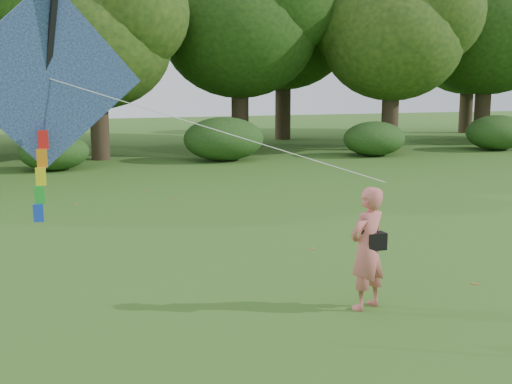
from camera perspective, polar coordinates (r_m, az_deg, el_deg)
name	(u,v)px	position (r m, az deg, el deg)	size (l,w,h in m)	color
ground	(349,304)	(10.29, 8.30, -9.84)	(100.00, 100.00, 0.00)	#265114
man_kite_flyer	(367,248)	(9.88, 9.85, -4.97)	(0.69, 0.45, 1.89)	#CE6661
crossbody_bag	(375,240)	(9.88, 10.55, -4.25)	(0.43, 0.20, 0.73)	black
flying_kite	(48,81)	(9.38, -18.01, 9.37)	(6.03, 1.50, 3.31)	#243D9F
tree_line	(168,34)	(32.15, -7.79, 13.72)	(54.70, 15.30, 9.48)	#3A2D1E
shrub_band	(138,144)	(26.60, -10.47, 4.20)	(39.15, 3.22, 1.88)	#264919
fallen_leaves	(313,255)	(12.93, 5.07, -5.60)	(9.71, 14.61, 0.01)	brown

